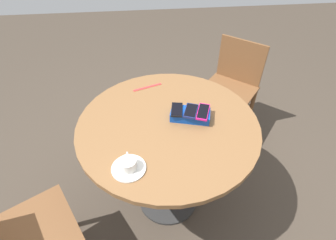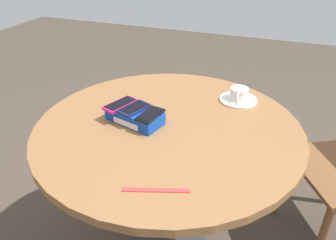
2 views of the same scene
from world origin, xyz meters
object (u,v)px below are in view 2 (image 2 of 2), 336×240
object	(u,v)px
phone_box	(135,116)
phone_black	(150,115)
phone_magenta	(120,104)
coffee_cup	(239,94)
round_table	(168,151)
lanyard_strap	(156,190)
phone_navy	(134,108)
saucer	(238,100)

from	to	relation	value
phone_box	phone_black	size ratio (longest dim) A/B	1.87
phone_magenta	coffee_cup	size ratio (longest dim) A/B	1.38
round_table	lanyard_strap	xyz separation A→B (m)	(0.10, -0.35, 0.12)
phone_magenta	phone_navy	size ratio (longest dim) A/B	1.10
phone_black	saucer	world-z (taller)	phone_black
phone_black	coffee_cup	distance (m)	0.43
phone_navy	lanyard_strap	distance (m)	0.41
phone_box	phone_magenta	bearing A→B (deg)	166.16
saucer	lanyard_strap	size ratio (longest dim) A/B	0.84
round_table	saucer	xyz separation A→B (m)	(0.22, 0.30, 0.13)
phone_navy	phone_magenta	bearing A→B (deg)	168.69
phone_navy	coffee_cup	world-z (taller)	phone_navy
round_table	phone_box	xyz separation A→B (m)	(-0.13, -0.02, 0.15)
phone_magenta	saucer	distance (m)	0.51
round_table	phone_black	size ratio (longest dim) A/B	8.01
phone_navy	phone_black	size ratio (longest dim) A/B	1.08
phone_box	saucer	world-z (taller)	phone_box
round_table	phone_magenta	bearing A→B (deg)	-177.67
phone_magenta	phone_black	size ratio (longest dim) A/B	1.18
phone_black	coffee_cup	xyz separation A→B (m)	(0.27, 0.34, -0.02)
phone_box	saucer	distance (m)	0.47
phone_magenta	lanyard_strap	distance (m)	0.46
phone_box	phone_navy	xyz separation A→B (m)	(-0.00, 0.00, 0.03)
round_table	coffee_cup	size ratio (longest dim) A/B	9.33
phone_navy	lanyard_strap	world-z (taller)	phone_navy
lanyard_strap	phone_box	bearing A→B (deg)	124.35
coffee_cup	lanyard_strap	world-z (taller)	coffee_cup
round_table	phone_box	size ratio (longest dim) A/B	4.28
saucer	phone_box	bearing A→B (deg)	-137.01
round_table	coffee_cup	xyz separation A→B (m)	(0.22, 0.29, 0.16)
round_table	phone_navy	world-z (taller)	phone_navy
phone_box	lanyard_strap	bearing A→B (deg)	-55.65
phone_box	phone_black	bearing A→B (deg)	-13.32
phone_magenta	saucer	bearing A→B (deg)	36.48
phone_navy	saucer	distance (m)	0.47
phone_black	lanyard_strap	xyz separation A→B (m)	(0.15, -0.31, -0.05)
phone_magenta	round_table	bearing A→B (deg)	2.33
coffee_cup	phone_box	bearing A→B (deg)	-137.29
phone_box	phone_navy	distance (m)	0.03
phone_box	phone_magenta	xyz separation A→B (m)	(-0.07, 0.02, 0.03)
phone_black	lanyard_strap	bearing A→B (deg)	-64.18
phone_navy	phone_black	world-z (taller)	phone_navy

